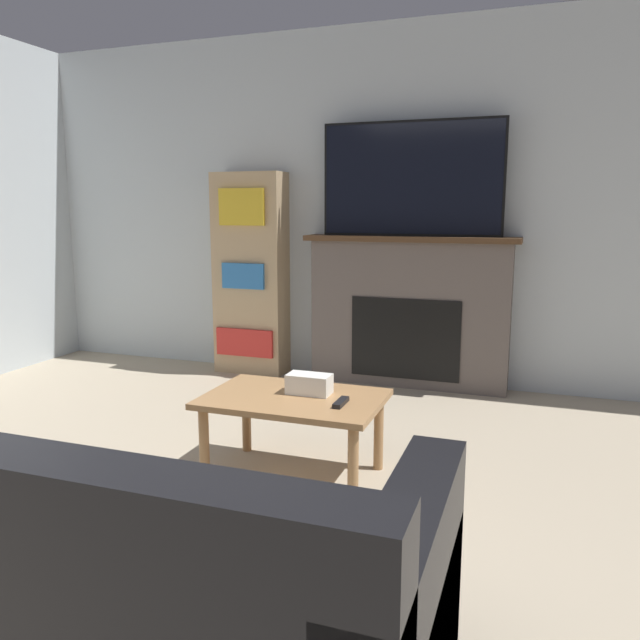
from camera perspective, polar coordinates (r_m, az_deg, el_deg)
The scene contains 8 objects.
wall_back at distance 4.92m, azimuth 5.28°, elevation 10.16°, with size 6.85×0.06×2.70m.
fireplace at distance 4.78m, azimuth 8.09°, elevation 0.78°, with size 1.59×0.28×1.14m.
tv at distance 4.70m, azimuth 8.35°, elevation 12.65°, with size 1.33×0.03×0.83m.
couch at distance 2.15m, azimuth -24.13°, elevation -20.34°, with size 2.30×0.93×0.84m.
coffee_table at distance 3.15m, azimuth -2.42°, elevation -7.97°, with size 0.88×0.59×0.42m.
tissue_box at distance 3.16m, azimuth -0.99°, elevation -5.86°, with size 0.22×0.12×0.10m.
remote_control at distance 3.00m, azimuth 1.92°, elevation -7.54°, with size 0.04×0.15×0.02m.
bookshelf at distance 5.14m, azimuth -6.36°, elevation 4.17°, with size 0.58×0.29×1.63m.
Camera 1 is at (1.21, -0.77, 1.34)m, focal length 35.00 mm.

